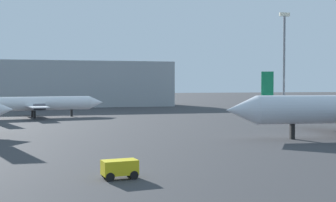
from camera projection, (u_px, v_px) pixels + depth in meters
airplane_far_left at (306, 101)px, 95.25m from camera, size 22.96×18.33×9.02m
airplane_far_right at (38, 103)px, 89.07m from camera, size 25.71×17.41×8.69m
baggage_cart at (120, 168)px, 31.84m from camera, size 2.54×1.65×1.30m
light_mast_right at (284, 57)px, 103.38m from camera, size 2.40×0.50×22.30m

